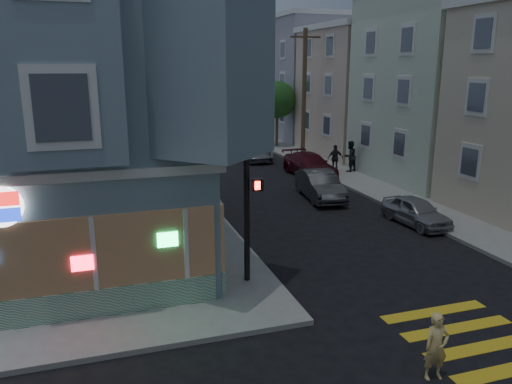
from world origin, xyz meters
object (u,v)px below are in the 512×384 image
street_tree_near (277,100)px  parked_car_c (310,165)px  traffic_signal (249,161)px  parked_car_b (320,185)px  running_child (436,347)px  utility_pole (304,93)px  street_tree_far (249,94)px  parked_car_d (253,152)px  fire_hydrant (414,204)px  pedestrian_b (335,158)px  parked_car_a (416,211)px  pedestrian_a (350,156)px

street_tree_near → parked_car_c: size_ratio=1.10×
traffic_signal → parked_car_b: bearing=74.7°
parked_car_c → running_child: bearing=-110.3°
utility_pole → street_tree_far: 14.03m
parked_car_d → fire_hydrant: parked_car_d is taller
street_tree_near → pedestrian_b: 11.38m
traffic_signal → fire_hydrant: 10.86m
parked_car_a → parked_car_d: 16.67m
running_child → utility_pole: bearing=79.3°
pedestrian_a → traffic_signal: bearing=29.5°
parked_car_c → traffic_signal: (-8.24, -14.08, 3.26)m
parked_car_c → traffic_signal: 16.64m
street_tree_near → parked_car_a: street_tree_near is taller
pedestrian_b → parked_car_b: size_ratio=0.39×
pedestrian_a → utility_pole: bearing=-101.5°
fire_hydrant → pedestrian_b: bearing=85.3°
running_child → pedestrian_a: 21.44m
street_tree_far → parked_car_c: bearing=-95.6°
utility_pole → street_tree_near: size_ratio=1.70×
running_child → parked_car_a: size_ratio=0.43×
parked_car_a → traffic_signal: bearing=-160.2°
utility_pole → fire_hydrant: size_ratio=10.51×
parked_car_a → traffic_signal: (-8.62, -3.68, 3.35)m
street_tree_far → parked_car_a: bearing=-92.9°
running_child → fire_hydrant: bearing=63.0°
utility_pole → parked_car_d: (-3.40, 1.08, -4.17)m
parked_car_d → parked_car_a: bearing=-80.6°
parked_car_d → pedestrian_a: bearing=-52.8°
parked_car_b → street_tree_far: bearing=88.5°
street_tree_far → parked_car_a: size_ratio=1.50×
street_tree_far → parked_car_a: 29.69m
pedestrian_b → running_child: bearing=75.0°
utility_pole → fire_hydrant: 15.10m
street_tree_far → parked_car_d: 13.82m
street_tree_near → running_child: 31.99m
street_tree_far → parked_car_b: size_ratio=1.20×
pedestrian_b → parked_car_d: size_ratio=0.38×
parked_car_d → fire_hydrant: bearing=-78.0°
utility_pole → street_tree_near: 6.06m
utility_pole → parked_car_b: (-3.40, -10.26, -4.07)m
traffic_signal → pedestrian_a: bearing=73.0°
pedestrian_a → parked_car_c: (-2.68, 0.14, -0.42)m
pedestrian_a → pedestrian_b: 0.95m
running_child → street_tree_near: bearing=82.0°
parked_car_a → fire_hydrant: (0.60, 0.97, -0.00)m
parked_car_c → parked_car_b: bearing=-112.5°
street_tree_far → traffic_signal: traffic_signal is taller
parked_car_a → parked_car_b: 5.61m
parked_car_a → traffic_signal: 9.95m
parked_car_a → parked_car_b: bearing=108.6°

